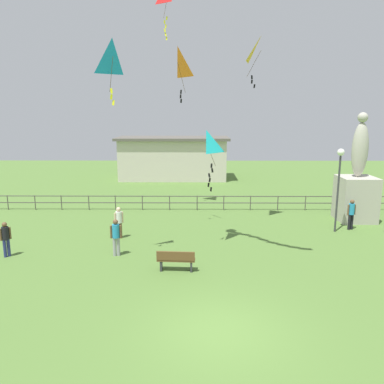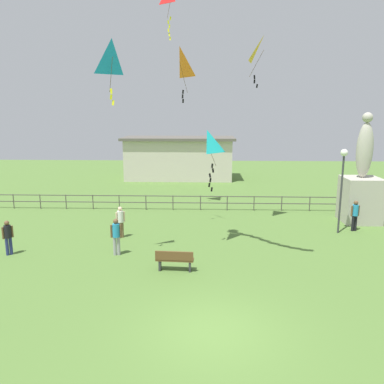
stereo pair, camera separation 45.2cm
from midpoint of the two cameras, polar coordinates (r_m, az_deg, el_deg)
name	(u,v)px [view 2 (the right image)]	position (r m, az deg, el deg)	size (l,w,h in m)	color
ground_plane	(214,332)	(11.68, 4.47, -20.11)	(80.00, 80.00, 0.00)	#517533
statue_monument	(361,190)	(23.85, 24.35, 0.22)	(1.99, 1.99, 6.18)	#B2AD9E
lamppost	(343,173)	(20.90, 22.10, 2.70)	(0.36, 0.36, 4.38)	#38383D
park_bench	(175,260)	(15.34, -1.75, -10.05)	(1.52, 0.50, 0.85)	brown
person_0	(355,214)	(22.02, 23.65, -2.96)	(0.48, 0.30, 1.64)	black
person_2	(8,235)	(18.57, -25.10, -5.86)	(0.38, 0.34, 1.56)	navy
person_3	(116,234)	(17.08, -10.47, -6.22)	(0.50, 0.31, 1.65)	#99999E
person_4	(120,220)	(19.38, -9.95, -4.13)	(0.41, 0.31, 1.60)	brown
kite_1	(112,58)	(15.44, -10.91, 18.95)	(0.95, 0.85, 2.41)	#198CD1
kite_3	(207,145)	(17.56, 3.03, 6.97)	(1.05, 1.07, 2.74)	#19B2B2
kite_4	(264,51)	(20.93, 11.25, 19.91)	(1.13, 1.07, 2.52)	yellow
kite_5	(180,63)	(19.80, -1.16, 18.61)	(0.99, 1.06, 2.67)	orange
waterfront_railing	(203,201)	(24.54, 2.21, -1.28)	(36.01, 0.06, 0.95)	#4C4742
pavilion_building	(179,158)	(36.23, -1.60, 5.12)	(10.37, 4.55, 3.93)	beige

